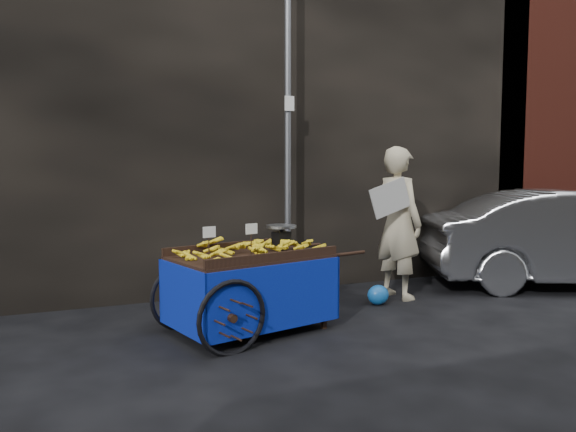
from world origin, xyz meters
name	(u,v)px	position (x,y,z in m)	size (l,w,h in m)	color
ground	(310,324)	(0.00, 0.00, 0.00)	(80.00, 80.00, 0.00)	black
building_wall	(259,106)	(0.39, 2.60, 2.50)	(13.50, 2.00, 5.00)	black
street_pole	(288,136)	(0.30, 1.30, 2.01)	(0.12, 0.10, 4.00)	slate
banana_cart	(246,263)	(-0.70, 0.00, 0.68)	(2.19, 1.34, 1.11)	black
vendor	(398,223)	(1.50, 0.65, 0.94)	(0.85, 0.77, 1.87)	#BDAF8C
plastic_bag	(378,295)	(1.08, 0.42, 0.12)	(0.26, 0.21, 0.24)	#175AAC
parked_car	(576,239)	(4.09, 0.25, 0.65)	(1.38, 3.97, 1.31)	#B3B5BA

